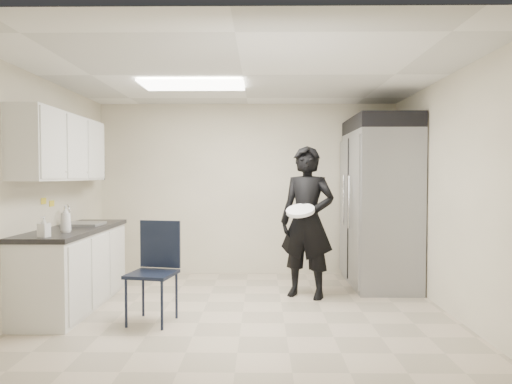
{
  "coord_description": "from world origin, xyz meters",
  "views": [
    {
      "loc": [
        0.2,
        -4.99,
        1.5
      ],
      "look_at": [
        0.14,
        0.2,
        1.32
      ],
      "focal_mm": 32.0,
      "sensor_mm": 36.0,
      "label": 1
    }
  ],
  "objects_px": {
    "commercial_fridge": "(380,209)",
    "man_tuxedo": "(307,222)",
    "lower_counter": "(74,269)",
    "folding_chair": "(152,274)"
  },
  "relations": [
    {
      "from": "commercial_fridge",
      "to": "man_tuxedo",
      "type": "height_order",
      "value": "commercial_fridge"
    },
    {
      "from": "lower_counter",
      "to": "man_tuxedo",
      "type": "relative_size",
      "value": 1.02
    },
    {
      "from": "lower_counter",
      "to": "folding_chair",
      "type": "relative_size",
      "value": 1.9
    },
    {
      "from": "lower_counter",
      "to": "commercial_fridge",
      "type": "xyz_separation_m",
      "value": [
        3.78,
        1.07,
        0.62
      ]
    },
    {
      "from": "folding_chair",
      "to": "man_tuxedo",
      "type": "height_order",
      "value": "man_tuxedo"
    },
    {
      "from": "man_tuxedo",
      "to": "lower_counter",
      "type": "bearing_deg",
      "value": -146.67
    },
    {
      "from": "lower_counter",
      "to": "man_tuxedo",
      "type": "bearing_deg",
      "value": 9.06
    },
    {
      "from": "lower_counter",
      "to": "folding_chair",
      "type": "height_order",
      "value": "folding_chair"
    },
    {
      "from": "commercial_fridge",
      "to": "folding_chair",
      "type": "distance_m",
      "value": 3.25
    },
    {
      "from": "lower_counter",
      "to": "man_tuxedo",
      "type": "distance_m",
      "value": 2.8
    }
  ]
}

